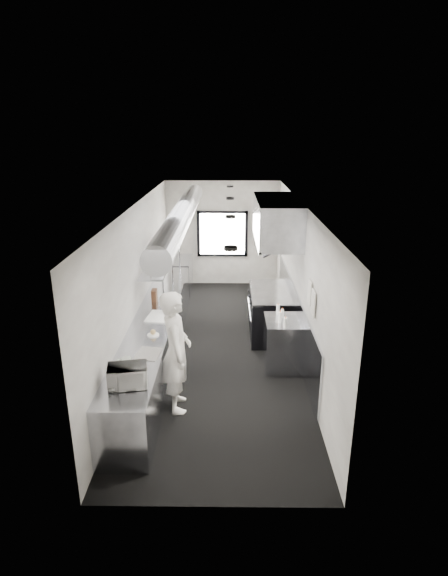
{
  "coord_description": "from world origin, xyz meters",
  "views": [
    {
      "loc": [
        0.18,
        -8.1,
        4.06
      ],
      "look_at": [
        0.09,
        -0.2,
        1.32
      ],
      "focal_mm": 28.59,
      "sensor_mm": 36.0,
      "label": 1
    }
  ],
  "objects_px": {
    "pass_shelf": "(162,259)",
    "knife_block": "(154,295)",
    "deli_tub_b": "(127,361)",
    "plate_stack_b": "(159,254)",
    "deli_tub_a": "(120,363)",
    "plate_stack_a": "(156,260)",
    "squeeze_bottle_b": "(280,317)",
    "squeeze_bottle_d": "(282,314)",
    "far_work_table": "(178,276)",
    "plate_stack_c": "(164,246)",
    "small_plate": "(153,335)",
    "squeeze_bottle_c": "(280,316)",
    "squeeze_bottle_e": "(278,309)",
    "prep_counter": "(156,338)",
    "cutting_board": "(160,316)",
    "line_cook": "(176,351)",
    "bottle_station": "(283,343)",
    "exhaust_hood": "(277,220)",
    "range": "(270,312)",
    "plate_stack_d": "(165,241)",
    "microwave": "(127,376)",
    "squeeze_bottle_a": "(285,323)"
  },
  "relations": [
    {
      "from": "far_work_table",
      "to": "small_plate",
      "type": "xyz_separation_m",
      "value": [
        0.11,
        -4.56,
        0.46
      ]
    },
    {
      "from": "range",
      "to": "plate_stack_b",
      "type": "height_order",
      "value": "plate_stack_b"
    },
    {
      "from": "pass_shelf",
      "to": "bottle_station",
      "type": "bearing_deg",
      "value": -35.99
    },
    {
      "from": "prep_counter",
      "to": "far_work_table",
      "type": "bearing_deg",
      "value": 90.0
    },
    {
      "from": "plate_stack_a",
      "to": "plate_stack_d",
      "type": "height_order",
      "value": "plate_stack_d"
    },
    {
      "from": "deli_tub_b",
      "to": "squeeze_bottle_d",
      "type": "xyz_separation_m",
      "value": [
        2.39,
        1.75,
        0.03
      ]
    },
    {
      "from": "exhaust_hood",
      "to": "squeeze_bottle_a",
      "type": "height_order",
      "value": "exhaust_hood"
    },
    {
      "from": "cutting_board",
      "to": "plate_stack_c",
      "type": "height_order",
      "value": "plate_stack_c"
    },
    {
      "from": "prep_counter",
      "to": "cutting_board",
      "type": "xyz_separation_m",
      "value": [
        0.1,
        -0.09,
        0.46
      ]
    },
    {
      "from": "pass_shelf",
      "to": "knife_block",
      "type": "xyz_separation_m",
      "value": [
        -0.08,
        -0.76,
        -0.52
      ]
    },
    {
      "from": "squeeze_bottle_d",
      "to": "plate_stack_a",
      "type": "bearing_deg",
      "value": 160.33
    },
    {
      "from": "exhaust_hood",
      "to": "plate_stack_b",
      "type": "relative_size",
      "value": 6.5
    },
    {
      "from": "range",
      "to": "squeeze_bottle_d",
      "type": "height_order",
      "value": "squeeze_bottle_d"
    },
    {
      "from": "plate_stack_c",
      "to": "exhaust_hood",
      "type": "bearing_deg",
      "value": -13.29
    },
    {
      "from": "plate_stack_a",
      "to": "squeeze_bottle_d",
      "type": "height_order",
      "value": "plate_stack_a"
    },
    {
      "from": "bottle_station",
      "to": "plate_stack_b",
      "type": "relative_size",
      "value": 2.66
    },
    {
      "from": "prep_counter",
      "to": "bottle_station",
      "type": "xyz_separation_m",
      "value": [
        2.3,
        -0.2,
        0.0
      ]
    },
    {
      "from": "squeeze_bottle_b",
      "to": "squeeze_bottle_d",
      "type": "distance_m",
      "value": 0.23
    },
    {
      "from": "deli_tub_a",
      "to": "plate_stack_a",
      "type": "xyz_separation_m",
      "value": [
        0.15,
        2.61,
        0.77
      ]
    },
    {
      "from": "line_cook",
      "to": "knife_block",
      "type": "xyz_separation_m",
      "value": [
        -0.67,
        2.24,
        0.07
      ]
    },
    {
      "from": "plate_stack_d",
      "to": "squeeze_bottle_e",
      "type": "relative_size",
      "value": 1.91
    },
    {
      "from": "plate_stack_d",
      "to": "range",
      "type": "bearing_deg",
      "value": -23.77
    },
    {
      "from": "bottle_station",
      "to": "squeeze_bottle_d",
      "type": "height_order",
      "value": "squeeze_bottle_d"
    },
    {
      "from": "far_work_table",
      "to": "line_cook",
      "type": "height_order",
      "value": "line_cook"
    },
    {
      "from": "pass_shelf",
      "to": "plate_stack_c",
      "type": "distance_m",
      "value": 0.32
    },
    {
      "from": "pass_shelf",
      "to": "squeeze_bottle_c",
      "type": "distance_m",
      "value": 2.9
    },
    {
      "from": "plate_stack_c",
      "to": "small_plate",
      "type": "bearing_deg",
      "value": -86.72
    },
    {
      "from": "microwave",
      "to": "squeeze_bottle_d",
      "type": "bearing_deg",
      "value": 35.32
    },
    {
      "from": "bottle_station",
      "to": "squeeze_bottle_d",
      "type": "bearing_deg",
      "value": 103.27
    },
    {
      "from": "far_work_table",
      "to": "plate_stack_c",
      "type": "xyz_separation_m",
      "value": [
        -0.04,
        -1.96,
        1.3
      ]
    },
    {
      "from": "cutting_board",
      "to": "squeeze_bottle_c",
      "type": "xyz_separation_m",
      "value": [
        2.13,
        -0.13,
        0.07
      ]
    },
    {
      "from": "exhaust_hood",
      "to": "prep_counter",
      "type": "bearing_deg",
      "value": -151.89
    },
    {
      "from": "far_work_table",
      "to": "plate_stack_a",
      "type": "relative_size",
      "value": 4.17
    },
    {
      "from": "plate_stack_b",
      "to": "exhaust_hood",
      "type": "bearing_deg",
      "value": 1.82
    },
    {
      "from": "squeeze_bottle_e",
      "to": "squeeze_bottle_a",
      "type": "bearing_deg",
      "value": -84.01
    },
    {
      "from": "knife_block",
      "to": "squeeze_bottle_b",
      "type": "distance_m",
      "value": 2.56
    },
    {
      "from": "squeeze_bottle_b",
      "to": "exhaust_hood",
      "type": "bearing_deg",
      "value": 88.7
    },
    {
      "from": "pass_shelf",
      "to": "bottle_station",
      "type": "xyz_separation_m",
      "value": [
        2.34,
        -1.7,
        -1.09
      ]
    },
    {
      "from": "plate_stack_a",
      "to": "knife_block",
      "type": "bearing_deg",
      "value": 178.35
    },
    {
      "from": "squeeze_bottle_b",
      "to": "squeeze_bottle_c",
      "type": "distance_m",
      "value": 0.1
    },
    {
      "from": "microwave",
      "to": "squeeze_bottle_c",
      "type": "distance_m",
      "value": 3.1
    },
    {
      "from": "plate_stack_a",
      "to": "squeeze_bottle_e",
      "type": "height_order",
      "value": "plate_stack_a"
    },
    {
      "from": "deli_tub_b",
      "to": "squeeze_bottle_c",
      "type": "relative_size",
      "value": 0.94
    },
    {
      "from": "deli_tub_b",
      "to": "plate_stack_b",
      "type": "relative_size",
      "value": 0.44
    },
    {
      "from": "squeeze_bottle_c",
      "to": "plate_stack_b",
      "type": "bearing_deg",
      "value": 149.52
    },
    {
      "from": "line_cook",
      "to": "plate_stack_a",
      "type": "height_order",
      "value": "line_cook"
    },
    {
      "from": "far_work_table",
      "to": "small_plate",
      "type": "relative_size",
      "value": 6.13
    },
    {
      "from": "squeeze_bottle_d",
      "to": "far_work_table",
      "type": "bearing_deg",
      "value": 120.94
    },
    {
      "from": "plate_stack_c",
      "to": "squeeze_bottle_e",
      "type": "bearing_deg",
      "value": -36.5
    },
    {
      "from": "microwave",
      "to": "knife_block",
      "type": "distance_m",
      "value": 3.13
    }
  ]
}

